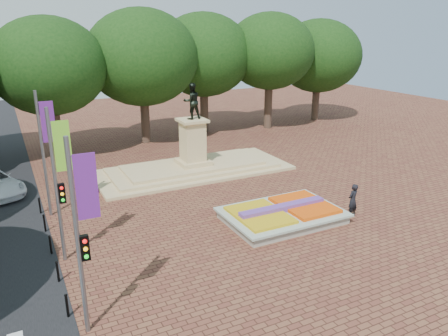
% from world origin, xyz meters
% --- Properties ---
extents(ground, '(90.00, 90.00, 0.00)m').
position_xyz_m(ground, '(0.00, 0.00, 0.00)').
color(ground, brown).
rests_on(ground, ground).
extents(flower_bed, '(6.30, 4.30, 0.91)m').
position_xyz_m(flower_bed, '(1.03, -2.00, 0.38)').
color(flower_bed, gray).
rests_on(flower_bed, ground).
extents(monument, '(14.00, 6.00, 6.40)m').
position_xyz_m(monument, '(0.00, 8.00, 0.88)').
color(monument, tan).
rests_on(monument, ground).
extents(tree_row_back, '(44.80, 8.80, 10.43)m').
position_xyz_m(tree_row_back, '(2.33, 18.00, 6.67)').
color(tree_row_back, '#382A1E').
rests_on(tree_row_back, ground).
extents(banner_poles, '(0.88, 11.17, 7.00)m').
position_xyz_m(banner_poles, '(-10.08, -1.31, 3.88)').
color(banner_poles, slate).
rests_on(banner_poles, ground).
extents(bollard_row, '(0.12, 13.12, 0.98)m').
position_xyz_m(bollard_row, '(-10.70, -1.50, 0.53)').
color(bollard_row, black).
rests_on(bollard_row, ground).
extents(pedestrian, '(0.79, 0.62, 1.90)m').
position_xyz_m(pedestrian, '(4.78, -3.29, 0.95)').
color(pedestrian, black).
rests_on(pedestrian, ground).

